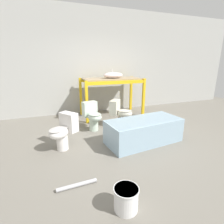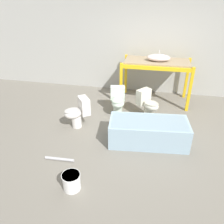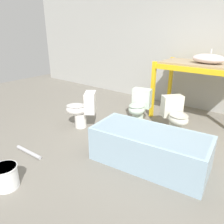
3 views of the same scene
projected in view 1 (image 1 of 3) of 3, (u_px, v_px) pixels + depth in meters
ground_plane at (124, 137)px, 3.87m from camera, size 12.00×12.00×0.00m
warehouse_wall_rear at (95, 62)px, 5.53m from camera, size 10.80×0.08×3.20m
shelving_rack at (112, 84)px, 5.19m from camera, size 1.79×0.91×1.14m
sink_basin at (113, 75)px, 5.08m from camera, size 0.58×0.35×0.26m
bathtub_main at (144, 129)px, 3.58m from camera, size 1.60×0.84×0.49m
toilet_near at (93, 115)px, 4.21m from camera, size 0.44×0.60×0.68m
toilet_far at (121, 113)px, 4.45m from camera, size 0.63×0.60×0.68m
toilet_extra at (63, 131)px, 3.29m from camera, size 0.63×0.59×0.68m
bucket_white at (126, 198)px, 1.95m from camera, size 0.29×0.29×0.28m
loose_pipe at (77, 185)px, 2.34m from camera, size 0.54×0.08×0.05m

